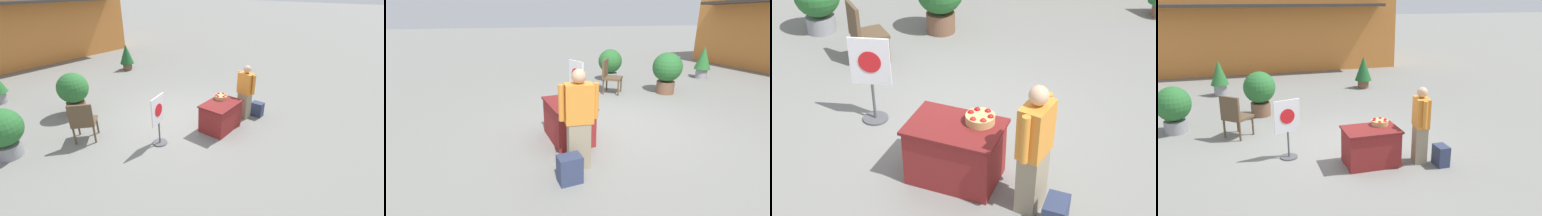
% 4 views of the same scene
% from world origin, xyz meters
% --- Properties ---
extents(ground_plane, '(120.00, 120.00, 0.00)m').
position_xyz_m(ground_plane, '(0.00, 0.00, 0.00)').
color(ground_plane, slate).
extents(display_table, '(1.11, 0.75, 0.76)m').
position_xyz_m(display_table, '(0.22, -1.20, 0.38)').
color(display_table, maroon).
rests_on(display_table, ground_plane).
extents(apple_basket, '(0.35, 0.35, 0.13)m').
position_xyz_m(apple_basket, '(0.47, -1.03, 0.81)').
color(apple_basket, tan).
rests_on(apple_basket, display_table).
extents(person_visitor, '(0.33, 0.60, 1.58)m').
position_xyz_m(person_visitor, '(1.21, -1.39, 0.80)').
color(person_visitor, gray).
rests_on(person_visitor, ground_plane).
extents(backpack, '(0.24, 0.34, 0.42)m').
position_xyz_m(backpack, '(1.55, -1.66, 0.21)').
color(backpack, '#2D3856').
rests_on(backpack, ground_plane).
extents(poster_board, '(0.55, 0.36, 1.27)m').
position_xyz_m(poster_board, '(-1.34, -0.43, 0.68)').
color(poster_board, '#4C4C51').
rests_on(poster_board, ground_plane).
extents(patio_chair, '(0.78, 0.78, 1.05)m').
position_xyz_m(patio_chair, '(-2.40, 1.10, 0.59)').
color(patio_chair, brown).
rests_on(patio_chair, ground_plane).
extents(potted_plant_near_right, '(0.86, 0.86, 1.18)m').
position_xyz_m(potted_plant_near_right, '(-3.83, 1.90, 0.67)').
color(potted_plant_near_right, gray).
rests_on(potted_plant_near_right, ground_plane).
extents(potted_plant_far_left, '(0.62, 0.62, 1.17)m').
position_xyz_m(potted_plant_far_left, '(2.17, 5.11, 0.66)').
color(potted_plant_far_left, brown).
rests_on(potted_plant_far_left, ground_plane).
extents(potted_plant_near_left, '(0.89, 0.89, 1.27)m').
position_xyz_m(potted_plant_near_left, '(-1.71, 2.73, 0.74)').
color(potted_plant_near_left, brown).
rests_on(potted_plant_near_left, ground_plane).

